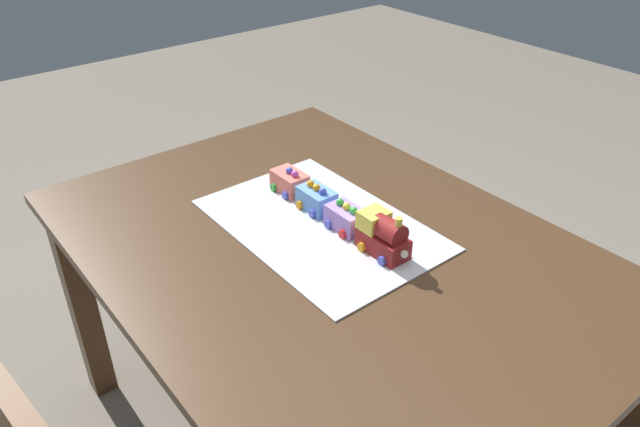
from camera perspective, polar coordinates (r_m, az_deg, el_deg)
The scene contains 6 objects.
dining_table at distance 1.51m, azimuth 0.65°, elevation -6.19°, with size 1.40×1.00×0.74m.
cake_board at distance 1.52m, azimuth 0.00°, elevation -1.02°, with size 0.60×0.40×0.00m, color silver.
cake_locomotive at distance 1.40m, azimuth 5.96°, elevation -2.04°, with size 0.14×0.08×0.12m.
cake_car_caboose_lavender at distance 1.48m, azimuth 2.49°, elevation -0.42°, with size 0.10×0.08×0.07m.
cake_car_hopper_sky_blue at distance 1.56m, azimuth -0.33°, elevation 1.40°, with size 0.10×0.08×0.07m.
cake_car_flatbed_coral at distance 1.64m, azimuth -2.87°, elevation 3.01°, with size 0.10×0.08×0.07m.
Camera 1 is at (-0.92, 0.75, 1.57)m, focal length 33.97 mm.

